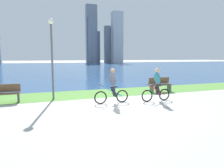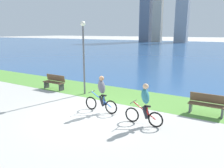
% 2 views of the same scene
% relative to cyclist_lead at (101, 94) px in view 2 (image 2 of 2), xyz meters
% --- Properties ---
extents(ground_plane, '(300.00, 300.00, 0.00)m').
position_rel_cyclist_lead_xyz_m(ground_plane, '(-0.33, -0.60, -0.83)').
color(ground_plane, '#B2AFA8').
extents(grass_strip_bayside, '(120.00, 2.99, 0.01)m').
position_rel_cyclist_lead_xyz_m(grass_strip_bayside, '(-0.33, 2.89, -0.83)').
color(grass_strip_bayside, '#59933D').
rests_on(grass_strip_bayside, ground).
extents(bay_water_surface, '(300.00, 76.06, 0.00)m').
position_rel_cyclist_lead_xyz_m(bay_water_surface, '(-0.33, 42.41, -0.83)').
color(bay_water_surface, '#2D568C').
rests_on(bay_water_surface, ground).
extents(cyclist_lead, '(1.71, 0.52, 1.66)m').
position_rel_cyclist_lead_xyz_m(cyclist_lead, '(0.00, 0.00, 0.00)').
color(cyclist_lead, black).
rests_on(cyclist_lead, ground).
extents(cyclist_trailing, '(1.60, 0.52, 1.64)m').
position_rel_cyclist_lead_xyz_m(cyclist_trailing, '(2.23, -0.32, -0.00)').
color(cyclist_trailing, black).
rests_on(cyclist_trailing, ground).
extents(bench_near_path, '(1.50, 0.47, 0.90)m').
position_rel_cyclist_lead_xyz_m(bench_near_path, '(4.07, 2.16, -0.38)').
color(bench_near_path, brown).
rests_on(bench_near_path, ground).
extents(bench_far_along_path, '(1.50, 0.47, 0.90)m').
position_rel_cyclist_lead_xyz_m(bench_far_along_path, '(-4.85, 1.85, -0.38)').
color(bench_far_along_path, brown).
rests_on(bench_far_along_path, ground).
extents(lamppost_tall, '(0.28, 0.28, 4.10)m').
position_rel_cyclist_lead_xyz_m(lamppost_tall, '(-2.55, 1.98, 1.83)').
color(lamppost_tall, '#595960').
rests_on(lamppost_tall, ground).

